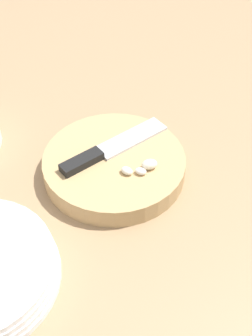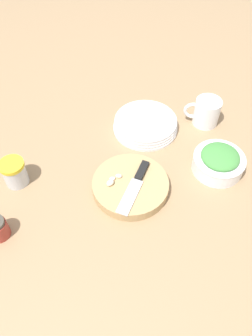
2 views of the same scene
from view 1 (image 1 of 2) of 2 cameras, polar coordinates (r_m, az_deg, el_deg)
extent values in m
plane|color=#997A56|center=(0.68, -1.31, -6.24)|extent=(5.00, 5.00, 0.00)
cylinder|color=tan|center=(0.73, -1.45, 0.32)|extent=(0.22, 0.22, 0.03)
cube|color=black|center=(0.71, -5.42, 0.75)|extent=(0.05, 0.07, 0.01)
cube|color=silver|center=(0.75, 0.68, 3.66)|extent=(0.09, 0.12, 0.01)
ellipsoid|color=silver|center=(0.69, 0.11, -0.33)|extent=(0.02, 0.02, 0.01)
ellipsoid|color=silver|center=(0.69, 1.82, -0.39)|extent=(0.02, 0.01, 0.01)
ellipsoid|color=beige|center=(0.70, 2.88, 0.45)|extent=(0.03, 0.03, 0.02)
camera|label=2|loc=(1.07, 27.15, 55.79)|focal=35.00mm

